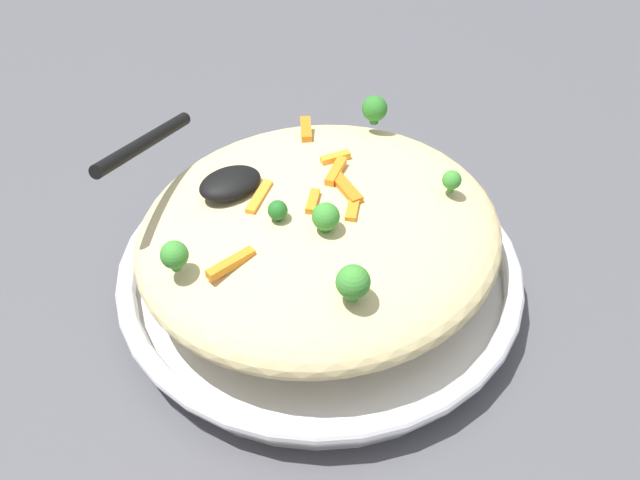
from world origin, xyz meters
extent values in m
plane|color=#4C4C51|center=(0.00, 0.00, 0.00)|extent=(2.40, 2.40, 0.00)
cylinder|color=silver|center=(0.00, 0.00, 0.01)|extent=(0.34, 0.34, 0.02)
torus|color=silver|center=(0.00, 0.00, 0.03)|extent=(0.37, 0.37, 0.02)
torus|color=black|center=(0.00, 0.00, 0.03)|extent=(0.36, 0.36, 0.00)
ellipsoid|color=#DBC689|center=(0.00, 0.00, 0.08)|extent=(0.33, 0.30, 0.08)
cube|color=orange|center=(-0.05, -0.10, 0.11)|extent=(0.02, 0.03, 0.01)
cube|color=orange|center=(-0.03, -0.02, 0.12)|extent=(0.03, 0.03, 0.01)
cube|color=orange|center=(-0.04, -0.04, 0.11)|extent=(0.03, 0.01, 0.01)
cube|color=orange|center=(0.01, 0.00, 0.12)|extent=(0.02, 0.03, 0.01)
cube|color=orange|center=(-0.03, 0.00, 0.12)|extent=(0.01, 0.04, 0.01)
cube|color=orange|center=(0.10, 0.02, 0.11)|extent=(0.04, 0.01, 0.01)
cube|color=orange|center=(0.04, -0.03, 0.11)|extent=(0.04, 0.03, 0.01)
cube|color=orange|center=(-0.02, 0.02, 0.12)|extent=(0.03, 0.03, 0.01)
cylinder|color=#205B1C|center=(0.04, 0.00, 0.11)|extent=(0.01, 0.01, 0.01)
sphere|color=#236B23|center=(0.04, 0.00, 0.12)|extent=(0.02, 0.02, 0.02)
cylinder|color=#377928|center=(-0.11, 0.04, 0.11)|extent=(0.01, 0.01, 0.01)
sphere|color=#3D8E33|center=(-0.11, 0.04, 0.12)|extent=(0.02, 0.02, 0.02)
cylinder|color=#377928|center=(0.13, 0.00, 0.11)|extent=(0.01, 0.01, 0.01)
sphere|color=#3D8E33|center=(0.13, 0.00, 0.12)|extent=(0.02, 0.02, 0.02)
cylinder|color=#377928|center=(0.02, 0.03, 0.12)|extent=(0.01, 0.01, 0.01)
sphere|color=#3D8E33|center=(0.02, 0.03, 0.13)|extent=(0.02, 0.02, 0.02)
cylinder|color=#296820|center=(-0.11, -0.08, 0.11)|extent=(0.01, 0.01, 0.01)
sphere|color=#2D7A28|center=(-0.11, -0.08, 0.12)|extent=(0.02, 0.02, 0.02)
cylinder|color=#377928|center=(0.04, 0.10, 0.11)|extent=(0.01, 0.01, 0.01)
sphere|color=#3D8E33|center=(0.04, 0.10, 0.12)|extent=(0.03, 0.03, 0.03)
ellipsoid|color=black|center=(0.05, -0.06, 0.12)|extent=(0.06, 0.04, 0.02)
cylinder|color=black|center=(0.10, -0.12, 0.14)|extent=(0.13, 0.11, 0.06)
camera|label=1|loc=(0.29, 0.44, 0.57)|focal=46.21mm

